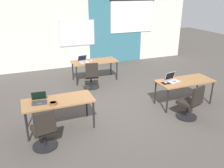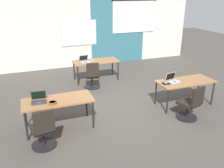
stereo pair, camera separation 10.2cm
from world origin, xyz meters
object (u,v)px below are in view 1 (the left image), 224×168
Objects in this scene: desk_near_left at (58,103)px; chair_near_left_end at (45,132)px; laptop_near_left_end at (39,100)px; chair_near_right_inner at (190,105)px; desk_far_center at (95,63)px; snack_bowl at (53,103)px; mouse_far_left at (91,61)px; laptop_far_left at (83,61)px; laptop_near_right_inner at (172,79)px; mouse_near_right_inner at (166,82)px; chair_far_left at (91,78)px; desk_near_right at (185,82)px.

chair_near_left_end is at bearing -121.11° from desk_near_left.
laptop_near_left_end reaches higher than chair_near_right_inner.
desk_far_center is at bearing -83.87° from chair_near_right_inner.
desk_near_left is 3.23m from chair_near_right_inner.
snack_bowl is (0.28, 0.50, 0.38)m from chair_near_left_end.
chair_near_right_inner is (1.38, -3.56, -0.28)m from desk_far_center.
mouse_far_left is 3.88m from chair_near_right_inner.
chair_near_left_end is at bearing -121.83° from desk_far_center.
chair_near_left_end reaches higher than snack_bowl.
laptop_far_left is at bearing 63.72° from snack_bowl.
chair_near_left_end is (-0.42, -0.69, -0.28)m from desk_near_left.
mouse_far_left is at bearing -13.02° from laptop_far_left.
laptop_far_left is 3.95m from chair_near_left_end.
chair_near_right_inner reaches higher than desk_near_left.
snack_bowl is at bearing 175.66° from laptop_near_right_inner.
desk_near_left is 2.88m from mouse_near_right_inner.
laptop_near_left_end is at bearing -131.61° from laptop_far_left.
mouse_far_left is 0.12× the size of chair_near_right_inner.
desk_near_left is 0.43m from laptop_near_left_end.
snack_bowl is (-1.54, -2.28, 0.38)m from chair_far_left.
laptop_far_left is 3.20m from mouse_near_right_inner.
chair_far_left reaches higher than snack_bowl.
laptop_near_left_end is at bearing -99.66° from chair_near_left_end.
laptop_far_left is at bearing -78.10° from chair_far_left.
mouse_near_right_inner reaches higher than desk_near_right.
desk_near_right is 4.53× the size of laptop_near_left_end.
laptop_near_right_inner reaches higher than chair_far_left.
laptop_far_left is at bearing 177.23° from desk_far_center.
laptop_near_right_inner is (1.38, -2.71, 0.11)m from desk_far_center.
desk_near_right is at bearing -61.93° from laptop_far_left.
chair_near_right_inner is (-0.37, -0.76, -0.28)m from desk_near_right.
chair_far_left is at bearing -107.93° from mouse_far_left.
laptop_near_left_end reaches higher than desk_near_left.
laptop_near_right_inner is (1.50, -2.71, 0.03)m from mouse_far_left.
mouse_far_left is 3.10m from laptop_near_right_inner.
desk_far_center is 1.74× the size of chair_near_right_inner.
laptop_far_left reaches higher than snack_bowl.
laptop_near_right_inner reaches higher than laptop_far_left.
chair_near_left_end is (-0.01, -0.73, -0.39)m from laptop_near_left_end.
chair_far_left and chair_near_right_inner have the same top height.
laptop_far_left reaches higher than mouse_near_right_inner.
chair_near_right_inner is at bearing -68.87° from desk_far_center.
chair_near_right_inner is at bearing -116.30° from desk_near_right.
laptop_near_left_end is at bearing 139.30° from snack_bowl.
laptop_near_right_inner is at bearing -61.06° from mouse_far_left.
desk_far_center is at bearing -0.32° from mouse_far_left.
laptop_near_right_inner is at bearing 1.67° from desk_near_left.
mouse_far_left is 0.32× the size of laptop_near_left_end.
chair_near_left_end is (-3.92, -0.69, -0.28)m from desk_near_right.
laptop_near_left_end is 3.54m from laptop_near_right_inner.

